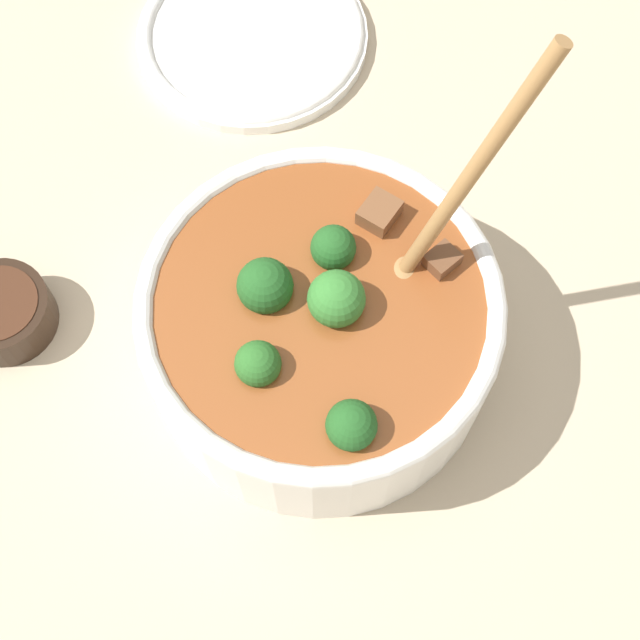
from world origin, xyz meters
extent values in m
plane|color=#C6B293|center=(0.00, 0.00, 0.00)|extent=(4.00, 4.00, 0.00)
cylinder|color=white|center=(0.00, 0.00, 0.05)|extent=(0.28, 0.28, 0.10)
torus|color=white|center=(0.00, 0.00, 0.10)|extent=(0.28, 0.28, 0.02)
cylinder|color=brown|center=(0.00, 0.00, 0.07)|extent=(0.26, 0.26, 0.07)
sphere|color=#387F33|center=(0.00, 0.01, 0.11)|extent=(0.04, 0.04, 0.04)
cylinder|color=#6B9956|center=(0.00, 0.01, 0.08)|extent=(0.02, 0.02, 0.02)
sphere|color=#235B23|center=(0.00, -0.04, 0.11)|extent=(0.04, 0.04, 0.04)
cylinder|color=#6B9956|center=(0.00, -0.04, 0.08)|extent=(0.02, 0.02, 0.02)
sphere|color=#235B23|center=(0.09, 0.04, 0.11)|extent=(0.04, 0.04, 0.04)
cylinder|color=#6B9956|center=(0.09, 0.04, 0.08)|extent=(0.01, 0.01, 0.02)
sphere|color=#2D6B28|center=(0.06, -0.03, 0.11)|extent=(0.03, 0.03, 0.03)
cylinder|color=#6B9956|center=(0.06, -0.03, 0.08)|extent=(0.01, 0.01, 0.02)
sphere|color=#235B23|center=(-0.04, 0.00, 0.11)|extent=(0.04, 0.04, 0.04)
cylinder|color=#6B9956|center=(-0.04, 0.00, 0.08)|extent=(0.01, 0.01, 0.02)
cube|color=brown|center=(-0.05, 0.08, 0.10)|extent=(0.03, 0.03, 0.02)
cube|color=brown|center=(-0.08, 0.03, 0.10)|extent=(0.04, 0.03, 0.02)
ellipsoid|color=#A87A47|center=(-0.04, 0.06, 0.09)|extent=(0.04, 0.03, 0.01)
cylinder|color=#A87A47|center=(-0.07, 0.09, 0.20)|extent=(0.07, 0.08, 0.22)
cylinder|color=black|center=(0.03, -0.27, 0.02)|extent=(0.09, 0.09, 0.04)
cylinder|color=white|center=(-0.32, -0.15, 0.01)|extent=(0.23, 0.23, 0.01)
torus|color=white|center=(-0.32, -0.15, 0.01)|extent=(0.23, 0.23, 0.01)
camera|label=1|loc=(0.28, 0.07, 0.70)|focal=50.00mm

